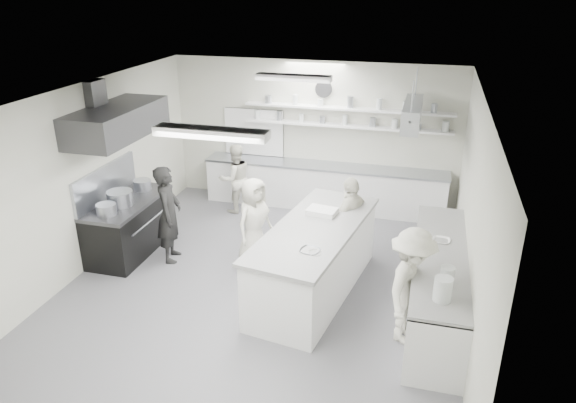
% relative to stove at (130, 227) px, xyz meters
% --- Properties ---
extents(floor, '(6.00, 7.00, 0.02)m').
position_rel_stove_xyz_m(floor, '(2.60, -0.40, -0.46)').
color(floor, slate).
rests_on(floor, ground).
extents(ceiling, '(6.00, 7.00, 0.02)m').
position_rel_stove_xyz_m(ceiling, '(2.60, -0.40, 2.56)').
color(ceiling, silver).
rests_on(ceiling, wall_back).
extents(wall_back, '(6.00, 0.04, 3.00)m').
position_rel_stove_xyz_m(wall_back, '(2.60, 3.10, 1.05)').
color(wall_back, beige).
rests_on(wall_back, floor).
extents(wall_front, '(6.00, 0.04, 3.00)m').
position_rel_stove_xyz_m(wall_front, '(2.60, -3.90, 1.05)').
color(wall_front, beige).
rests_on(wall_front, floor).
extents(wall_left, '(0.04, 7.00, 3.00)m').
position_rel_stove_xyz_m(wall_left, '(-0.40, -0.40, 1.05)').
color(wall_left, beige).
rests_on(wall_left, floor).
extents(wall_right, '(0.04, 7.00, 3.00)m').
position_rel_stove_xyz_m(wall_right, '(5.60, -0.40, 1.05)').
color(wall_right, beige).
rests_on(wall_right, floor).
extents(stove, '(0.80, 1.80, 0.90)m').
position_rel_stove_xyz_m(stove, '(0.00, 0.00, 0.00)').
color(stove, black).
rests_on(stove, floor).
extents(exhaust_hood, '(0.85, 2.00, 0.50)m').
position_rel_stove_xyz_m(exhaust_hood, '(0.00, -0.00, 1.90)').
color(exhaust_hood, '#3C3B3F').
rests_on(exhaust_hood, wall_left).
extents(back_counter, '(5.00, 0.60, 0.92)m').
position_rel_stove_xyz_m(back_counter, '(2.90, 2.80, 0.01)').
color(back_counter, white).
rests_on(back_counter, floor).
extents(shelf_lower, '(4.20, 0.26, 0.04)m').
position_rel_stove_xyz_m(shelf_lower, '(3.30, 2.97, 1.30)').
color(shelf_lower, white).
rests_on(shelf_lower, wall_back).
extents(shelf_upper, '(4.20, 0.26, 0.04)m').
position_rel_stove_xyz_m(shelf_upper, '(3.30, 2.97, 1.65)').
color(shelf_upper, white).
rests_on(shelf_upper, wall_back).
extents(pass_through_window, '(1.30, 0.04, 1.00)m').
position_rel_stove_xyz_m(pass_through_window, '(1.30, 3.08, 1.00)').
color(pass_through_window, black).
rests_on(pass_through_window, wall_back).
extents(wall_clock, '(0.32, 0.05, 0.32)m').
position_rel_stove_xyz_m(wall_clock, '(2.80, 3.06, 2.00)').
color(wall_clock, white).
rests_on(wall_clock, wall_back).
extents(right_counter, '(0.74, 3.30, 0.94)m').
position_rel_stove_xyz_m(right_counter, '(5.25, -0.60, 0.02)').
color(right_counter, white).
rests_on(right_counter, floor).
extents(pot_rack, '(0.30, 1.60, 0.40)m').
position_rel_stove_xyz_m(pot_rack, '(4.60, 2.00, 1.85)').
color(pot_rack, '#A1A5B0').
rests_on(pot_rack, ceiling).
extents(light_fixture_front, '(1.30, 0.25, 0.10)m').
position_rel_stove_xyz_m(light_fixture_front, '(2.60, -2.20, 2.49)').
color(light_fixture_front, white).
rests_on(light_fixture_front, ceiling).
extents(light_fixture_rear, '(1.30, 0.25, 0.10)m').
position_rel_stove_xyz_m(light_fixture_rear, '(2.60, 1.40, 2.49)').
color(light_fixture_rear, white).
rests_on(light_fixture_rear, ceiling).
extents(prep_island, '(1.50, 2.98, 1.05)m').
position_rel_stove_xyz_m(prep_island, '(3.42, -0.46, 0.07)').
color(prep_island, white).
rests_on(prep_island, floor).
extents(stove_pot, '(0.43, 0.43, 0.29)m').
position_rel_stove_xyz_m(stove_pot, '(0.00, -0.19, 0.61)').
color(stove_pot, '#A1A5B0').
rests_on(stove_pot, stove).
extents(cook_stove, '(0.55, 0.70, 1.69)m').
position_rel_stove_xyz_m(cook_stove, '(0.83, -0.09, 0.39)').
color(cook_stove, black).
rests_on(cook_stove, floor).
extents(cook_back, '(0.88, 0.87, 1.44)m').
position_rel_stove_xyz_m(cook_back, '(1.19, 2.13, 0.27)').
color(cook_back, silver).
rests_on(cook_back, floor).
extents(cook_island_left, '(0.74, 0.87, 1.51)m').
position_rel_stove_xyz_m(cook_island_left, '(2.24, 0.19, 0.31)').
color(cook_island_left, silver).
rests_on(cook_island_left, floor).
extents(cook_island_right, '(0.75, 1.00, 1.58)m').
position_rel_stove_xyz_m(cook_island_right, '(3.82, 0.48, 0.34)').
color(cook_island_right, silver).
rests_on(cook_island_right, floor).
extents(cook_right, '(0.86, 1.17, 1.63)m').
position_rel_stove_xyz_m(cook_right, '(4.88, -1.31, 0.36)').
color(cook_right, silver).
rests_on(cook_right, floor).
extents(bowl_island_a, '(0.32, 0.32, 0.07)m').
position_rel_stove_xyz_m(bowl_island_a, '(3.51, -1.20, 0.63)').
color(bowl_island_a, '#A1A5B0').
rests_on(bowl_island_a, prep_island).
extents(bowl_island_b, '(0.22, 0.22, 0.06)m').
position_rel_stove_xyz_m(bowl_island_b, '(3.59, -1.26, 0.63)').
color(bowl_island_b, white).
rests_on(bowl_island_b, prep_island).
extents(bowl_right, '(0.28, 0.28, 0.06)m').
position_rel_stove_xyz_m(bowl_right, '(5.24, -0.20, 0.52)').
color(bowl_right, white).
rests_on(bowl_right, right_counter).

